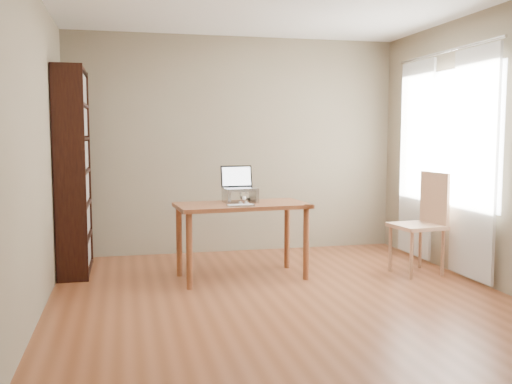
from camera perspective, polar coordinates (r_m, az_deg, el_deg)
name	(u,v)px	position (r m, az deg, el deg)	size (l,w,h in m)	color
room	(291,150)	(4.78, 3.49, 4.22)	(4.04, 4.54, 2.64)	brown
bookshelf	(74,172)	(6.15, -17.75, 1.95)	(0.30, 0.90, 2.10)	black
curtains	(442,159)	(6.28, 18.14, 3.11)	(0.03, 1.90, 2.25)	white
desk	(242,214)	(5.66, -1.43, -2.24)	(1.34, 0.75, 0.75)	brown
laptop_stand	(240,194)	(5.71, -1.60, -0.23)	(0.32, 0.25, 0.13)	silver
laptop	(239,183)	(5.76, -1.72, 0.89)	(0.35, 0.30, 0.23)	silver
keyboard	(241,205)	(5.42, -1.56, -1.34)	(0.26, 0.12, 0.02)	silver
coaster	(309,205)	(5.54, 5.32, -1.27)	(0.09, 0.09, 0.01)	#4E2E1B
cat	(240,196)	(5.75, -1.57, -0.43)	(0.23, 0.47, 0.14)	#433E35
chair	(424,219)	(6.11, 16.47, -2.58)	(0.51, 0.51, 1.04)	tan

